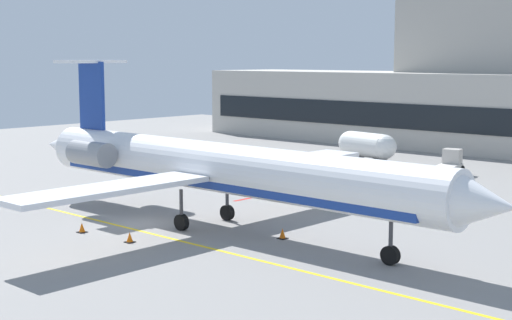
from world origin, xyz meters
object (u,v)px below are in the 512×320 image
Objects in this scene: pushback_tractor at (450,163)px; baggage_tug at (350,185)px; fuel_tank at (367,145)px; regional_jet at (216,168)px.

baggage_tug is at bearing -87.51° from pushback_tractor.
fuel_tank is (-9.84, 2.33, 0.54)m from pushback_tractor.
baggage_tug is 1.05× the size of pushback_tractor.
pushback_tractor is (-0.06, 26.55, -2.48)m from regional_jet.
pushback_tractor is 10.13m from fuel_tank.
regional_jet is at bearing -92.78° from baggage_tug.
regional_jet is 5.28× the size of fuel_tank.
baggage_tug is at bearing 87.22° from regional_jet.
baggage_tug is (0.58, 11.89, -2.37)m from regional_jet.
baggage_tug is 19.97m from fuel_tank.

